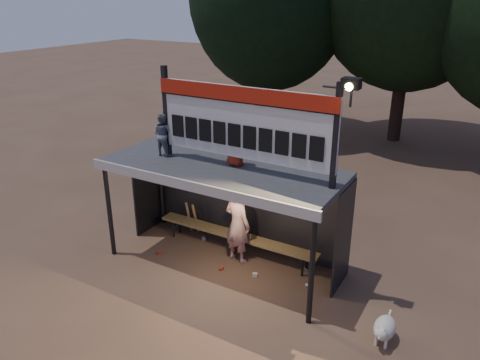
% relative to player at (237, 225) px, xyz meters
% --- Properties ---
extents(ground, '(80.00, 80.00, 0.00)m').
position_rel_player_xyz_m(ground, '(-0.20, -0.29, -0.89)').
color(ground, brown).
rests_on(ground, ground).
extents(player, '(0.71, 0.53, 1.77)m').
position_rel_player_xyz_m(player, '(0.00, 0.00, 0.00)').
color(player, silver).
rests_on(player, ground).
extents(child_a, '(0.46, 0.36, 0.92)m').
position_rel_player_xyz_m(child_a, '(-1.63, -0.36, 1.89)').
color(child_a, slate).
rests_on(child_a, dugout_shelter).
extents(child_b, '(0.55, 0.44, 0.99)m').
position_rel_player_xyz_m(child_b, '(0.04, -0.13, 1.93)').
color(child_b, maroon).
rests_on(child_b, dugout_shelter).
extents(dugout_shelter, '(5.10, 2.08, 2.32)m').
position_rel_player_xyz_m(dugout_shelter, '(-0.20, -0.05, 0.96)').
color(dugout_shelter, '#37383A').
rests_on(dugout_shelter, ground).
extents(scoreboard_assembly, '(4.10, 0.27, 1.99)m').
position_rel_player_xyz_m(scoreboard_assembly, '(0.36, -0.30, 2.44)').
color(scoreboard_assembly, black).
rests_on(scoreboard_assembly, dugout_shelter).
extents(bench, '(4.00, 0.35, 0.48)m').
position_rel_player_xyz_m(bench, '(-0.20, 0.26, -0.45)').
color(bench, olive).
rests_on(bench, ground).
extents(dog, '(0.36, 0.81, 0.49)m').
position_rel_player_xyz_m(dog, '(3.51, -1.04, -0.61)').
color(dog, beige).
rests_on(dog, ground).
extents(bats, '(0.48, 0.33, 0.84)m').
position_rel_player_xyz_m(bats, '(-1.50, 0.53, -0.46)').
color(bats, olive).
rests_on(bats, ground).
extents(litter, '(4.04, 1.33, 0.08)m').
position_rel_player_xyz_m(litter, '(-0.19, -0.03, -0.85)').
color(litter, red).
rests_on(litter, ground).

